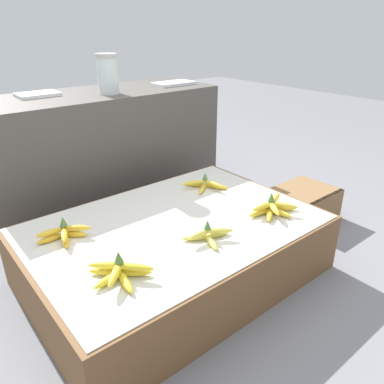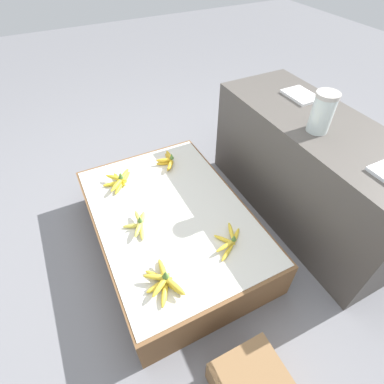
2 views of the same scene
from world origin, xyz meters
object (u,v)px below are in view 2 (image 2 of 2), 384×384
object	(u,v)px
banana_bunch_front_left	(120,180)
glass_jar	(322,112)
banana_bunch_middle_midright	(229,241)
foam_tray_white	(301,95)
banana_bunch_front_midleft	(139,224)
banana_bunch_middle_left	(168,161)
banana_bunch_front_midright	(164,281)

from	to	relation	value
banana_bunch_front_left	glass_jar	world-z (taller)	glass_jar
banana_bunch_middle_midright	foam_tray_white	world-z (taller)	foam_tray_white
glass_jar	foam_tray_white	size ratio (longest dim) A/B	1.00
banana_bunch_front_midleft	banana_bunch_middle_midright	size ratio (longest dim) A/B	0.97
banana_bunch_middle_midright	glass_jar	world-z (taller)	glass_jar
banana_bunch_front_midleft	foam_tray_white	xyz separation A→B (m)	(-0.20, 1.21, 0.41)
glass_jar	foam_tray_white	xyz separation A→B (m)	(-0.34, 0.19, -0.10)
banana_bunch_middle_midright	banana_bunch_front_midleft	bearing A→B (deg)	-129.30
banana_bunch_middle_left	glass_jar	xyz separation A→B (m)	(0.59, 0.65, 0.51)
banana_bunch_middle_left	foam_tray_white	bearing A→B (deg)	73.34
banana_bunch_front_midright	banana_bunch_middle_left	distance (m)	0.92
banana_bunch_front_left	foam_tray_white	bearing A→B (deg)	80.42
banana_bunch_middle_left	glass_jar	distance (m)	1.02
foam_tray_white	banana_bunch_front_midright	bearing A→B (deg)	-64.38
banana_bunch_front_midright	foam_tray_white	bearing A→B (deg)	115.62
banana_bunch_front_left	glass_jar	xyz separation A→B (m)	(0.55, 1.02, 0.51)
banana_bunch_front_midleft	foam_tray_white	size ratio (longest dim) A/B	0.94
banana_bunch_front_midleft	foam_tray_white	world-z (taller)	foam_tray_white
banana_bunch_front_midleft	banana_bunch_front_midright	distance (m)	0.39
banana_bunch_middle_left	banana_bunch_front_midright	bearing A→B (deg)	-24.55
banana_bunch_middle_midright	glass_jar	xyz separation A→B (m)	(-0.18, 0.63, 0.52)
banana_bunch_middle_midright	foam_tray_white	bearing A→B (deg)	122.76
banana_bunch_front_midleft	glass_jar	size ratio (longest dim) A/B	0.93
banana_bunch_front_midright	banana_bunch_middle_midright	distance (m)	0.41
banana_bunch_middle_midright	glass_jar	distance (m)	0.83
banana_bunch_middle_midright	banana_bunch_front_left	bearing A→B (deg)	-151.90
banana_bunch_front_left	glass_jar	bearing A→B (deg)	61.76
banana_bunch_front_midright	banana_bunch_middle_left	world-z (taller)	banana_bunch_front_midright
banana_bunch_front_left	foam_tray_white	world-z (taller)	foam_tray_white
glass_jar	banana_bunch_middle_left	bearing A→B (deg)	-132.31
banana_bunch_front_left	glass_jar	distance (m)	1.26
banana_bunch_front_midleft	banana_bunch_front_midright	bearing A→B (deg)	-1.37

